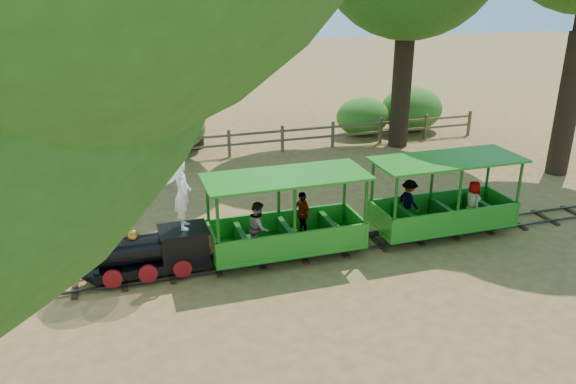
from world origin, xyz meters
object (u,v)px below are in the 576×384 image
object	(u,v)px
carriage_rear	(441,206)
fence	(256,139)
locomotive	(135,200)
carriage_front	(284,227)

from	to	relation	value
carriage_rear	fence	world-z (taller)	carriage_rear
locomotive	fence	bearing A→B (deg)	59.84
carriage_front	locomotive	bearing A→B (deg)	178.44
carriage_front	fence	distance (m)	8.14
locomotive	fence	size ratio (longest dim) A/B	0.18
carriage_rear	fence	bearing A→B (deg)	108.69
carriage_front	carriage_rear	xyz separation A→B (m)	(4.11, 0.02, -0.01)
carriage_front	fence	world-z (taller)	carriage_front
carriage_front	carriage_rear	world-z (taller)	same
locomotive	fence	distance (m)	9.25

